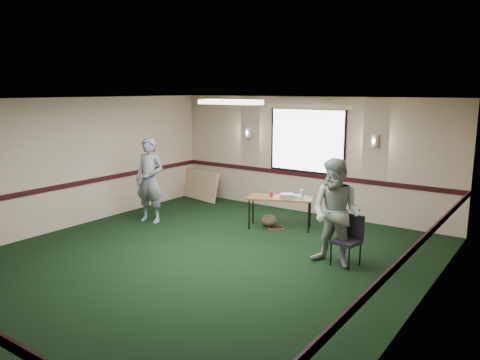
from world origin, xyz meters
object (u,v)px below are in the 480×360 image
Objects in this scene: folding_table at (280,199)px; projector at (287,196)px; conference_chair at (349,236)px; person_right at (336,213)px; person_left at (150,180)px.

folding_table is 0.19m from projector.
conference_chair is 0.47m from person_right.
person_left is at bearing -177.75° from folding_table.
conference_chair is 4.56m from person_left.
folding_table is 2.24m from person_right.
conference_chair is (1.97, -1.11, -0.13)m from folding_table.
projector is 0.15× the size of person_left.
projector is 2.13m from conference_chair.
conference_chair is 0.45× the size of person_left.
conference_chair is at bearing 52.67° from person_right.
projector is at bearing 144.41° from person_right.
conference_chair is 0.47× the size of person_right.
projector is at bearing 157.35° from conference_chair.
conference_chair is at bearing -70.69° from projector.
conference_chair reaches higher than folding_table.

